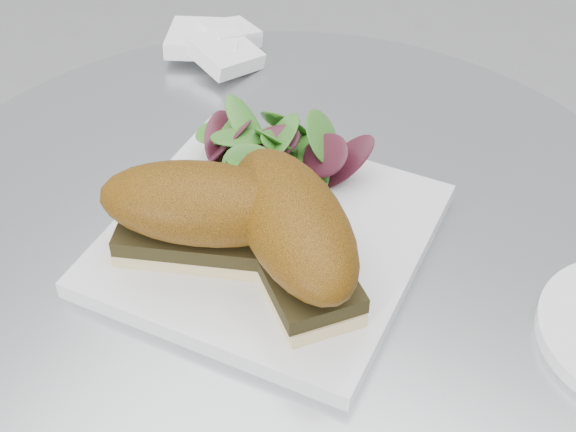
{
  "coord_description": "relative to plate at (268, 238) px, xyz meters",
  "views": [
    {
      "loc": [
        0.25,
        -0.41,
        1.2
      ],
      "look_at": [
        0.01,
        -0.0,
        0.77
      ],
      "focal_mm": 50.0,
      "sensor_mm": 36.0,
      "label": 1
    }
  ],
  "objects": [
    {
      "name": "salad",
      "position": [
        -0.03,
        0.07,
        0.03
      ],
      "size": [
        0.12,
        0.12,
        0.05
      ],
      "primitive_type": null,
      "color": "#457D29",
      "rests_on": "plate"
    },
    {
      "name": "plate",
      "position": [
        0.0,
        0.0,
        0.0
      ],
      "size": [
        0.26,
        0.26,
        0.02
      ],
      "primitive_type": "cube",
      "rotation": [
        0.0,
        0.0,
        0.08
      ],
      "color": "white",
      "rests_on": "table"
    },
    {
      "name": "sandwich_right",
      "position": [
        0.04,
        -0.03,
        0.05
      ],
      "size": [
        0.18,
        0.16,
        0.08
      ],
      "rotation": [
        0.0,
        0.0,
        -0.67
      ],
      "color": "#DCB889",
      "rests_on": "plate"
    },
    {
      "name": "table",
      "position": [
        0.01,
        0.01,
        -0.25
      ],
      "size": [
        0.7,
        0.7,
        0.73
      ],
      "color": "#A7AAAE",
      "rests_on": "ground"
    },
    {
      "name": "sandwich_left",
      "position": [
        -0.03,
        -0.04,
        0.05
      ],
      "size": [
        0.17,
        0.13,
        0.08
      ],
      "rotation": [
        0.0,
        0.0,
        0.39
      ],
      "color": "#DCB889",
      "rests_on": "plate"
    },
    {
      "name": "napkin",
      "position": [
        -0.2,
        0.22,
        0.0
      ],
      "size": [
        0.12,
        0.12,
        0.02
      ],
      "primitive_type": null,
      "rotation": [
        0.0,
        0.0,
        0.17
      ],
      "color": "white",
      "rests_on": "table"
    }
  ]
}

